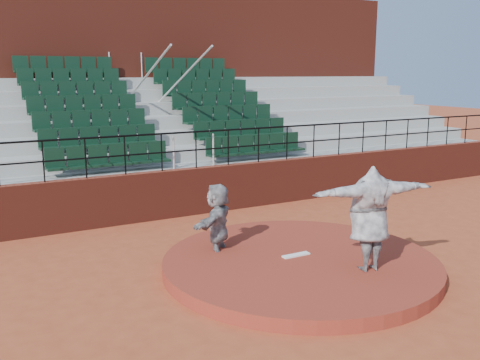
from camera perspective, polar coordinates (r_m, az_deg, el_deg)
name	(u,v)px	position (r m, az deg, el deg)	size (l,w,h in m)	color
ground	(300,270)	(10.96, 6.42, -9.49)	(90.00, 90.00, 0.00)	#A04224
pitchers_mound	(300,264)	(10.91, 6.44, -8.88)	(5.50, 5.50, 0.25)	maroon
pitching_rubber	(296,255)	(10.98, 6.00, -7.96)	(0.60, 0.15, 0.03)	white
boundary_wall	(197,191)	(14.95, -4.64, -1.15)	(24.00, 0.30, 1.30)	maroon
wall_railing	(196,142)	(14.71, -4.73, 4.10)	(24.04, 0.05, 1.03)	black
seating_deck	(151,147)	(18.15, -9.44, 3.51)	(24.00, 5.97, 4.63)	gray
press_box_facade	(115,81)	(21.75, -13.19, 10.23)	(24.00, 3.00, 7.10)	maroon
pitcher	(370,218)	(10.20, 13.66, -4.00)	(2.44, 0.66, 1.99)	black
fielder	(218,222)	(11.17, -2.41, -4.54)	(1.53, 0.49, 1.65)	black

